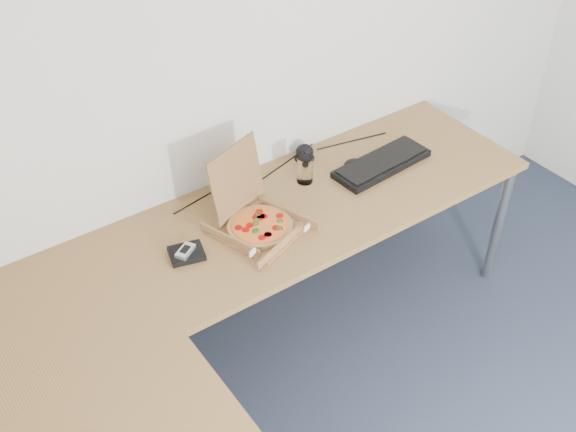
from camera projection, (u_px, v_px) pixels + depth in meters
desk at (251, 324)px, 2.54m from camera, size 2.50×2.20×0.73m
pizza_box at (258, 222)px, 2.88m from camera, size 0.30×0.35×0.30m
drinking_glass at (305, 169)px, 3.12m from camera, size 0.07×0.07×0.13m
keyboard at (382, 164)px, 3.24m from camera, size 0.49×0.21×0.03m
mouse at (352, 163)px, 3.24m from camera, size 0.09×0.07×0.03m
wallet at (187, 253)px, 2.77m from camera, size 0.16×0.14×0.02m
phone at (185, 251)px, 2.75m from camera, size 0.10×0.08×0.02m
dome_speaker at (305, 151)px, 3.27m from camera, size 0.10×0.10×0.08m
cable_bundle at (278, 168)px, 3.24m from camera, size 0.55×0.11×0.01m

